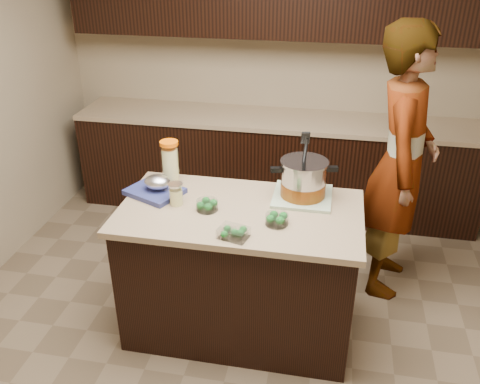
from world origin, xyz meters
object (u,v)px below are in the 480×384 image
(stock_pot, at_px, (303,181))
(lemonade_pitcher, at_px, (170,164))
(island, at_px, (240,271))
(person, at_px, (400,165))

(stock_pot, relative_size, lemonade_pitcher, 1.45)
(island, bearing_deg, lemonade_pitcher, 151.91)
(stock_pot, bearing_deg, island, -160.48)
(island, height_order, lemonade_pitcher, lemonade_pitcher)
(stock_pot, distance_m, lemonade_pitcher, 0.87)
(lemonade_pitcher, bearing_deg, island, -28.09)
(stock_pot, xyz_separation_m, lemonade_pitcher, (-0.87, 0.05, 0.02))
(person, bearing_deg, stock_pot, 136.30)
(stock_pot, xyz_separation_m, person, (0.63, 0.48, -0.05))
(island, xyz_separation_m, lemonade_pitcher, (-0.52, 0.28, 0.58))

